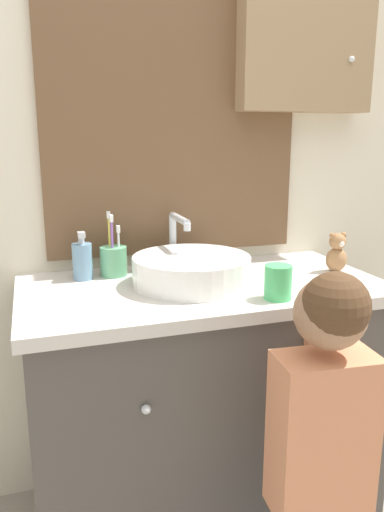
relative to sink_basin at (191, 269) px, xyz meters
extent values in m
cube|color=beige|center=(0.04, 0.30, 0.41)|extent=(3.20, 0.06, 2.50)
cube|color=brown|center=(0.02, 0.26, 0.58)|extent=(0.86, 0.02, 1.17)
cube|color=#B2C1CC|center=(0.02, 0.26, 0.58)|extent=(0.80, 0.01, 1.11)
cube|color=#997A56|center=(0.47, 0.22, 0.80)|extent=(0.48, 0.10, 0.68)
sphere|color=silver|center=(0.62, 0.16, 0.63)|extent=(0.02, 0.02, 0.02)
cube|color=#4C4742|center=(0.04, -0.01, -0.46)|extent=(1.04, 0.52, 0.76)
cube|color=beige|center=(0.04, -0.01, -0.06)|extent=(1.08, 0.56, 0.03)
sphere|color=silver|center=(-0.21, -0.27, -0.27)|extent=(0.02, 0.02, 0.02)
sphere|color=silver|center=(0.28, -0.27, -0.27)|extent=(0.02, 0.02, 0.02)
cylinder|color=white|center=(0.00, -0.01, 0.00)|extent=(0.35, 0.35, 0.09)
cylinder|color=silver|center=(0.00, -0.01, 0.04)|extent=(0.29, 0.29, 0.01)
cylinder|color=silver|center=(0.00, 0.19, 0.04)|extent=(0.02, 0.02, 0.18)
cylinder|color=silver|center=(0.00, 0.12, 0.13)|extent=(0.02, 0.16, 0.02)
cylinder|color=silver|center=(0.00, 0.04, 0.12)|extent=(0.02, 0.02, 0.02)
sphere|color=white|center=(0.09, 0.19, -0.01)|extent=(0.05, 0.05, 0.05)
cylinder|color=#66B27F|center=(-0.20, 0.17, 0.00)|extent=(0.08, 0.08, 0.09)
cylinder|color=white|center=(-0.19, 0.16, 0.04)|extent=(0.01, 0.01, 0.15)
cube|color=white|center=(-0.19, 0.16, 0.10)|extent=(0.01, 0.02, 0.02)
cylinder|color=#E5CC4C|center=(-0.21, 0.18, 0.06)|extent=(0.01, 0.01, 0.19)
cube|color=white|center=(-0.21, 0.18, 0.14)|extent=(0.01, 0.02, 0.02)
cylinder|color=#8E56B7|center=(-0.21, 0.15, 0.06)|extent=(0.01, 0.01, 0.18)
cube|color=white|center=(-0.21, 0.15, 0.14)|extent=(0.01, 0.02, 0.02)
cylinder|color=#6B93B2|center=(-0.30, 0.15, 0.01)|extent=(0.06, 0.06, 0.11)
cylinder|color=silver|center=(-0.30, 0.15, 0.08)|extent=(0.02, 0.02, 0.02)
cube|color=silver|center=(-0.30, 0.14, 0.10)|extent=(0.02, 0.03, 0.02)
cube|color=tan|center=(0.16, -0.49, -0.28)|extent=(0.24, 0.15, 0.39)
sphere|color=#997051|center=(0.16, -0.49, 0.01)|extent=(0.16, 0.16, 0.16)
sphere|color=#4C331E|center=(0.16, -0.51, 0.04)|extent=(0.15, 0.15, 0.15)
cylinder|color=tan|center=(0.26, -0.29, -0.16)|extent=(0.08, 0.29, 0.05)
cylinder|color=#8E56B7|center=(0.27, -0.14, -0.12)|extent=(0.01, 0.05, 0.12)
ellipsoid|color=#9E7047|center=(0.49, -0.01, -0.01)|extent=(0.07, 0.06, 0.08)
sphere|color=#9E7047|center=(0.49, -0.01, 0.05)|extent=(0.05, 0.05, 0.05)
sphere|color=#9E7047|center=(0.47, -0.01, 0.07)|extent=(0.02, 0.02, 0.02)
sphere|color=#9E7047|center=(0.51, -0.01, 0.07)|extent=(0.02, 0.02, 0.02)
sphere|color=silver|center=(0.49, -0.03, 0.05)|extent=(0.02, 0.02, 0.02)
cylinder|color=#4CC670|center=(0.18, -0.20, 0.00)|extent=(0.07, 0.07, 0.09)
camera|label=1|loc=(-0.44, -1.36, 0.39)|focal=35.00mm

